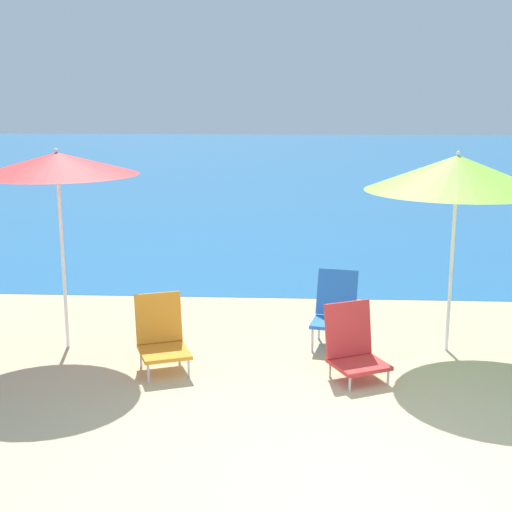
{
  "coord_description": "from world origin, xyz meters",
  "views": [
    {
      "loc": [
        -0.41,
        -4.5,
        2.61
      ],
      "look_at": [
        -0.8,
        2.6,
        1.0
      ],
      "focal_mm": 50.0,
      "sensor_mm": 36.0,
      "label": 1
    }
  ],
  "objects_px": {
    "beach_chair_red": "(353,346)",
    "beach_chair_orange": "(161,335)",
    "beach_chair_blue": "(335,308)",
    "beach_umbrella_lime": "(457,173)",
    "water_bottle": "(150,346)",
    "beach_umbrella_red": "(57,164)"
  },
  "relations": [
    {
      "from": "beach_umbrella_lime",
      "to": "beach_chair_blue",
      "type": "bearing_deg",
      "value": 172.39
    },
    {
      "from": "beach_umbrella_red",
      "to": "beach_chair_blue",
      "type": "relative_size",
      "value": 2.72
    },
    {
      "from": "beach_chair_blue",
      "to": "water_bottle",
      "type": "xyz_separation_m",
      "value": [
        -1.91,
        -0.44,
        -0.31
      ]
    },
    {
      "from": "beach_chair_blue",
      "to": "beach_umbrella_lime",
      "type": "bearing_deg",
      "value": 4.05
    },
    {
      "from": "beach_umbrella_lime",
      "to": "beach_chair_red",
      "type": "relative_size",
      "value": 2.95
    },
    {
      "from": "beach_chair_red",
      "to": "water_bottle",
      "type": "height_order",
      "value": "beach_chair_red"
    },
    {
      "from": "beach_umbrella_red",
      "to": "beach_chair_blue",
      "type": "bearing_deg",
      "value": 5.58
    },
    {
      "from": "beach_chair_blue",
      "to": "beach_chair_orange",
      "type": "relative_size",
      "value": 1.07
    },
    {
      "from": "beach_chair_orange",
      "to": "water_bottle",
      "type": "xyz_separation_m",
      "value": [
        -0.19,
        0.37,
        -0.25
      ]
    },
    {
      "from": "beach_chair_blue",
      "to": "water_bottle",
      "type": "distance_m",
      "value": 1.99
    },
    {
      "from": "beach_umbrella_lime",
      "to": "beach_chair_orange",
      "type": "bearing_deg",
      "value": -167.16
    },
    {
      "from": "beach_umbrella_lime",
      "to": "beach_chair_blue",
      "type": "relative_size",
      "value": 2.69
    },
    {
      "from": "beach_chair_blue",
      "to": "beach_chair_red",
      "type": "bearing_deg",
      "value": -70.9
    },
    {
      "from": "water_bottle",
      "to": "beach_chair_blue",
      "type": "bearing_deg",
      "value": 12.91
    },
    {
      "from": "beach_chair_red",
      "to": "beach_chair_orange",
      "type": "xyz_separation_m",
      "value": [
        -1.84,
        0.12,
        0.02
      ]
    },
    {
      "from": "beach_umbrella_lime",
      "to": "beach_chair_red",
      "type": "height_order",
      "value": "beach_umbrella_lime"
    },
    {
      "from": "beach_chair_red",
      "to": "beach_chair_blue",
      "type": "height_order",
      "value": "beach_chair_blue"
    },
    {
      "from": "beach_umbrella_red",
      "to": "beach_chair_orange",
      "type": "height_order",
      "value": "beach_umbrella_red"
    },
    {
      "from": "beach_chair_red",
      "to": "water_bottle",
      "type": "distance_m",
      "value": 2.11
    },
    {
      "from": "beach_umbrella_red",
      "to": "beach_chair_orange",
      "type": "xyz_separation_m",
      "value": [
        1.11,
        -0.54,
        -1.6
      ]
    },
    {
      "from": "water_bottle",
      "to": "beach_umbrella_red",
      "type": "bearing_deg",
      "value": 169.91
    },
    {
      "from": "beach_umbrella_lime",
      "to": "water_bottle",
      "type": "distance_m",
      "value": 3.56
    }
  ]
}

